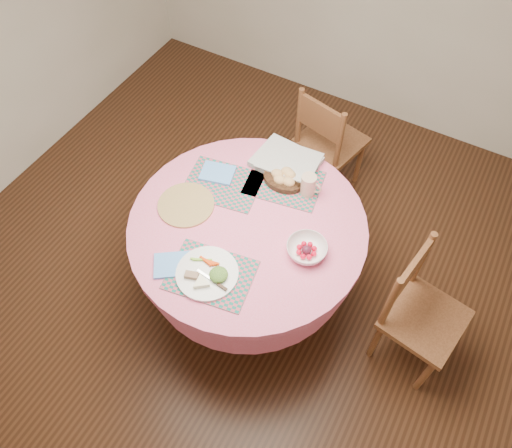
# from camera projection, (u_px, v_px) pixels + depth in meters

# --- Properties ---
(ground) EXTENTS (4.00, 4.00, 0.00)m
(ground) POSITION_uv_depth(u_px,v_px,m) (249.00, 292.00, 3.17)
(ground) COLOR #331C0F
(ground) RESTS_ON ground
(room_envelope) EXTENTS (4.01, 4.01, 2.71)m
(room_envelope) POSITION_uv_depth(u_px,v_px,m) (244.00, 66.00, 1.78)
(room_envelope) COLOR silver
(room_envelope) RESTS_ON ground
(dining_table) EXTENTS (1.24, 1.24, 0.75)m
(dining_table) POSITION_uv_depth(u_px,v_px,m) (248.00, 244.00, 2.72)
(dining_table) COLOR pink
(dining_table) RESTS_ON ground
(chair_right) EXTENTS (0.44, 0.46, 0.86)m
(chair_right) POSITION_uv_depth(u_px,v_px,m) (418.00, 311.00, 2.61)
(chair_right) COLOR brown
(chair_right) RESTS_ON ground
(chair_back) EXTENTS (0.48, 0.46, 0.86)m
(chair_back) POSITION_uv_depth(u_px,v_px,m) (328.00, 140.00, 3.34)
(chair_back) COLOR brown
(chair_back) RESTS_ON ground
(placemat_front) EXTENTS (0.44, 0.36, 0.01)m
(placemat_front) POSITION_uv_depth(u_px,v_px,m) (211.00, 275.00, 2.38)
(placemat_front) COLOR #136C5D
(placemat_front) RESTS_ON dining_table
(placemat_left) EXTENTS (0.44, 0.36, 0.01)m
(placemat_left) POSITION_uv_depth(u_px,v_px,m) (223.00, 184.00, 2.72)
(placemat_left) COLOR #136C5D
(placemat_left) RESTS_ON dining_table
(placemat_back) EXTENTS (0.44, 0.36, 0.01)m
(placemat_back) POSITION_uv_depth(u_px,v_px,m) (284.00, 183.00, 2.72)
(placemat_back) COLOR #136C5D
(placemat_back) RESTS_ON dining_table
(wicker_trivet) EXTENTS (0.30, 0.30, 0.01)m
(wicker_trivet) POSITION_uv_depth(u_px,v_px,m) (186.00, 205.00, 2.63)
(wicker_trivet) COLOR #9D8644
(wicker_trivet) RESTS_ON dining_table
(napkin_near) EXTENTS (0.23, 0.22, 0.01)m
(napkin_near) POSITION_uv_depth(u_px,v_px,m) (173.00, 265.00, 2.41)
(napkin_near) COLOR #5E9FF2
(napkin_near) RESTS_ON dining_table
(napkin_far) EXTENTS (0.21, 0.18, 0.01)m
(napkin_far) POSITION_uv_depth(u_px,v_px,m) (218.00, 173.00, 2.75)
(napkin_far) COLOR #5E9FF2
(napkin_far) RESTS_ON placemat_left
(dinner_plate) EXTENTS (0.30, 0.30, 0.05)m
(dinner_plate) POSITION_uv_depth(u_px,v_px,m) (208.00, 274.00, 2.37)
(dinner_plate) COLOR white
(dinner_plate) RESTS_ON placemat_front
(bread_bowl) EXTENTS (0.23, 0.23, 0.08)m
(bread_bowl) POSITION_uv_depth(u_px,v_px,m) (284.00, 178.00, 2.70)
(bread_bowl) COLOR black
(bread_bowl) RESTS_ON placemat_back
(latte_mug) EXTENTS (0.12, 0.08, 0.13)m
(latte_mug) POSITION_uv_depth(u_px,v_px,m) (309.00, 185.00, 2.62)
(latte_mug) COLOR #D1AC90
(latte_mug) RESTS_ON placemat_back
(fruit_bowl) EXTENTS (0.26, 0.26, 0.06)m
(fruit_bowl) POSITION_uv_depth(u_px,v_px,m) (307.00, 250.00, 2.43)
(fruit_bowl) COLOR white
(fruit_bowl) RESTS_ON dining_table
(newspaper_stack) EXTENTS (0.37, 0.30, 0.04)m
(newspaper_stack) POSITION_uv_depth(u_px,v_px,m) (287.00, 161.00, 2.78)
(newspaper_stack) COLOR silver
(newspaper_stack) RESTS_ON dining_table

